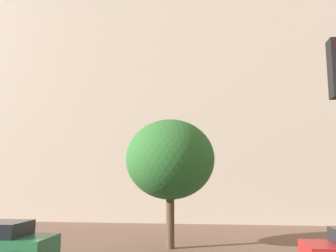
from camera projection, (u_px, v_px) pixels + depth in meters
The scene contains 2 objects.
landmark_building at pixel (171, 83), 31.55m from camera, with size 28.13×13.49×35.24m.
tree_curb_far at pixel (170, 159), 15.85m from camera, with size 3.94×3.94×5.61m.
Camera 1 is at (1.27, -1.90, 3.04)m, focal length 38.06 mm.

